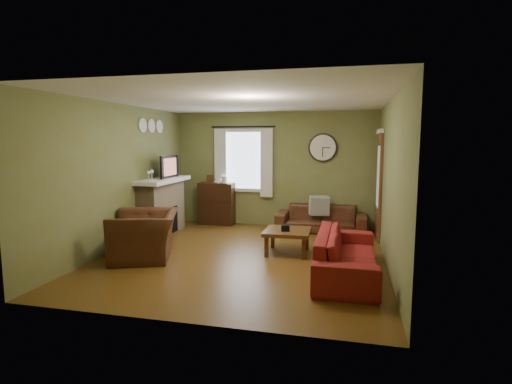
% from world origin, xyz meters
% --- Properties ---
extents(floor, '(4.60, 5.20, 0.00)m').
position_xyz_m(floor, '(0.00, 0.00, 0.00)').
color(floor, '#5A3B14').
rests_on(floor, ground).
extents(ceiling, '(4.60, 5.20, 0.00)m').
position_xyz_m(ceiling, '(0.00, 0.00, 2.60)').
color(ceiling, white).
rests_on(ceiling, ground).
extents(wall_left, '(0.00, 5.20, 2.60)m').
position_xyz_m(wall_left, '(-2.30, 0.00, 1.30)').
color(wall_left, olive).
rests_on(wall_left, ground).
extents(wall_right, '(0.00, 5.20, 2.60)m').
position_xyz_m(wall_right, '(2.30, 0.00, 1.30)').
color(wall_right, olive).
rests_on(wall_right, ground).
extents(wall_back, '(4.60, 0.00, 2.60)m').
position_xyz_m(wall_back, '(0.00, 2.60, 1.30)').
color(wall_back, olive).
rests_on(wall_back, ground).
extents(wall_front, '(4.60, 0.00, 2.60)m').
position_xyz_m(wall_front, '(0.00, -2.60, 1.30)').
color(wall_front, olive).
rests_on(wall_front, ground).
extents(fireplace, '(0.40, 1.40, 1.10)m').
position_xyz_m(fireplace, '(-2.10, 1.15, 0.55)').
color(fireplace, '#9D8967').
rests_on(fireplace, floor).
extents(firebox, '(0.04, 0.60, 0.55)m').
position_xyz_m(firebox, '(-1.91, 1.15, 0.30)').
color(firebox, black).
rests_on(firebox, fireplace).
extents(mantel, '(0.58, 1.60, 0.08)m').
position_xyz_m(mantel, '(-2.07, 1.15, 1.14)').
color(mantel, white).
rests_on(mantel, fireplace).
extents(tv, '(0.08, 0.60, 0.35)m').
position_xyz_m(tv, '(-2.05, 1.30, 1.35)').
color(tv, black).
rests_on(tv, mantel).
extents(tv_screen, '(0.02, 0.62, 0.36)m').
position_xyz_m(tv_screen, '(-1.97, 1.30, 1.41)').
color(tv_screen, '#994C3F').
rests_on(tv_screen, mantel).
extents(medallion_left, '(0.28, 0.28, 0.03)m').
position_xyz_m(medallion_left, '(-2.28, 0.80, 2.25)').
color(medallion_left, white).
rests_on(medallion_left, wall_left).
extents(medallion_mid, '(0.28, 0.28, 0.03)m').
position_xyz_m(medallion_mid, '(-2.28, 1.15, 2.25)').
color(medallion_mid, white).
rests_on(medallion_mid, wall_left).
extents(medallion_right, '(0.28, 0.28, 0.03)m').
position_xyz_m(medallion_right, '(-2.28, 1.50, 2.25)').
color(medallion_right, white).
rests_on(medallion_right, wall_left).
extents(window_pane, '(1.00, 0.02, 1.30)m').
position_xyz_m(window_pane, '(-0.70, 2.58, 1.50)').
color(window_pane, silver).
rests_on(window_pane, wall_back).
extents(curtain_rod, '(0.03, 0.03, 1.50)m').
position_xyz_m(curtain_rod, '(-0.70, 2.48, 2.27)').
color(curtain_rod, black).
rests_on(curtain_rod, wall_back).
extents(curtain_left, '(0.28, 0.04, 1.55)m').
position_xyz_m(curtain_left, '(-1.25, 2.48, 1.45)').
color(curtain_left, silver).
rests_on(curtain_left, wall_back).
extents(curtain_right, '(0.28, 0.04, 1.55)m').
position_xyz_m(curtain_right, '(-0.15, 2.48, 1.45)').
color(curtain_right, silver).
rests_on(curtain_right, wall_back).
extents(wall_clock, '(0.64, 0.06, 0.64)m').
position_xyz_m(wall_clock, '(1.10, 2.55, 1.80)').
color(wall_clock, white).
rests_on(wall_clock, wall_back).
extents(door, '(0.05, 0.90, 2.10)m').
position_xyz_m(door, '(2.27, 1.85, 1.05)').
color(door, brown).
rests_on(door, floor).
extents(bookshelf, '(0.82, 0.35, 0.98)m').
position_xyz_m(bookshelf, '(-1.33, 2.40, 0.49)').
color(bookshelf, black).
rests_on(bookshelf, floor).
extents(book, '(0.27, 0.27, 0.02)m').
position_xyz_m(book, '(-1.35, 2.37, 0.96)').
color(book, '#472A10').
rests_on(book, bookshelf).
extents(sofa_brown, '(1.91, 0.75, 0.56)m').
position_xyz_m(sofa_brown, '(1.11, 2.21, 0.28)').
color(sofa_brown, '#432214').
rests_on(sofa_brown, floor).
extents(pillow_left, '(0.43, 0.27, 0.41)m').
position_xyz_m(pillow_left, '(1.05, 2.34, 0.55)').
color(pillow_left, gray).
rests_on(pillow_left, sofa_brown).
extents(pillow_right, '(0.41, 0.15, 0.40)m').
position_xyz_m(pillow_right, '(1.09, 2.19, 0.55)').
color(pillow_right, gray).
rests_on(pillow_right, sofa_brown).
extents(sofa_red, '(0.84, 2.15, 0.63)m').
position_xyz_m(sofa_red, '(1.69, -0.60, 0.31)').
color(sofa_red, maroon).
rests_on(sofa_red, floor).
extents(armchair, '(1.38, 1.47, 0.77)m').
position_xyz_m(armchair, '(-1.59, -0.49, 0.38)').
color(armchair, '#432214').
rests_on(armchair, floor).
extents(coffee_table, '(0.80, 0.80, 0.41)m').
position_xyz_m(coffee_table, '(0.68, 0.33, 0.21)').
color(coffee_table, '#472A10').
rests_on(coffee_table, floor).
extents(tissue_box, '(0.17, 0.17, 0.11)m').
position_xyz_m(tissue_box, '(0.65, 0.24, 0.40)').
color(tissue_box, black).
rests_on(tissue_box, coffee_table).
extents(wine_glass_a, '(0.07, 0.07, 0.19)m').
position_xyz_m(wine_glass_a, '(-2.05, 0.56, 1.28)').
color(wine_glass_a, white).
rests_on(wine_glass_a, mantel).
extents(wine_glass_b, '(0.07, 0.07, 0.21)m').
position_xyz_m(wine_glass_b, '(-2.05, 0.68, 1.28)').
color(wine_glass_b, white).
rests_on(wine_glass_b, mantel).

